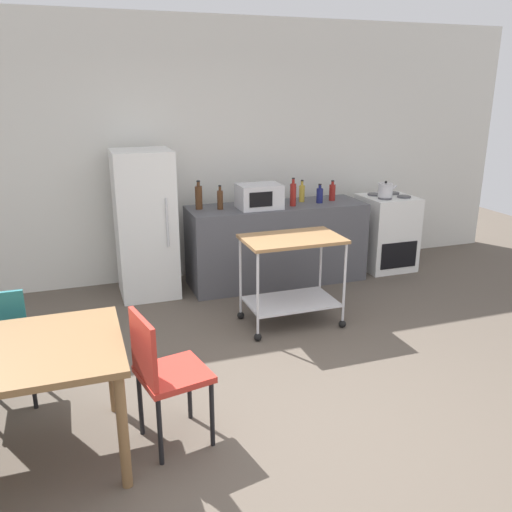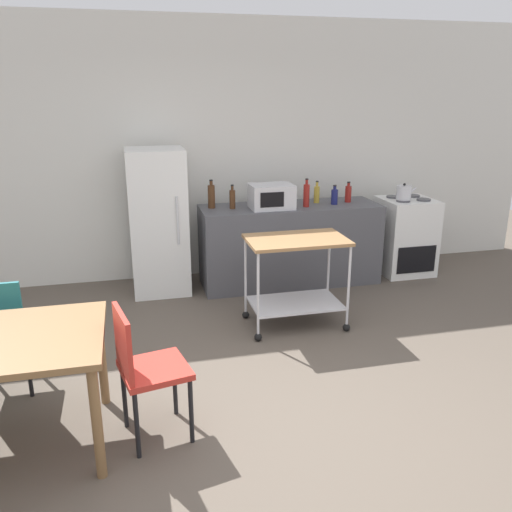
{
  "view_description": "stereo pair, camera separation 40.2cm",
  "coord_description": "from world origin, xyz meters",
  "px_view_note": "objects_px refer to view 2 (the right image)",
  "views": [
    {
      "loc": [
        -1.22,
        -2.79,
        2.14
      ],
      "look_at": [
        0.16,
        1.2,
        0.8
      ],
      "focal_mm": 37.18,
      "sensor_mm": 36.0,
      "label": 1
    },
    {
      "loc": [
        -0.84,
        -2.91,
        2.14
      ],
      "look_at": [
        0.16,
        1.2,
        0.8
      ],
      "focal_mm": 37.18,
      "sensor_mm": 36.0,
      "label": 2
    }
  ],
  "objects_px": {
    "bottle_wine": "(334,196)",
    "kettle": "(404,193)",
    "microwave": "(272,196)",
    "bottle_hot_sauce": "(317,194)",
    "bottle_sparkling_water": "(232,199)",
    "stove_oven": "(405,236)",
    "bottle_olive_oil": "(306,195)",
    "bottle_vinegar": "(348,194)",
    "kitchen_cart": "(296,267)",
    "refrigerator": "(158,222)",
    "bottle_soy_sauce": "(211,196)",
    "chair_red": "(144,365)",
    "chair_teal": "(0,328)"
  },
  "relations": [
    {
      "from": "chair_red",
      "to": "stove_oven",
      "type": "height_order",
      "value": "stove_oven"
    },
    {
      "from": "bottle_soy_sauce",
      "to": "bottle_hot_sauce",
      "type": "relative_size",
      "value": 1.24
    },
    {
      "from": "kitchen_cart",
      "to": "kettle",
      "type": "bearing_deg",
      "value": 32.83
    },
    {
      "from": "microwave",
      "to": "stove_oven",
      "type": "bearing_deg",
      "value": 3.39
    },
    {
      "from": "bottle_olive_oil",
      "to": "bottle_vinegar",
      "type": "xyz_separation_m",
      "value": [
        0.55,
        0.13,
        -0.03
      ]
    },
    {
      "from": "bottle_hot_sauce",
      "to": "chair_teal",
      "type": "bearing_deg",
      "value": -148.97
    },
    {
      "from": "bottle_hot_sauce",
      "to": "bottle_wine",
      "type": "bearing_deg",
      "value": -37.96
    },
    {
      "from": "chair_teal",
      "to": "kettle",
      "type": "relative_size",
      "value": 3.71
    },
    {
      "from": "bottle_soy_sauce",
      "to": "microwave",
      "type": "height_order",
      "value": "bottle_soy_sauce"
    },
    {
      "from": "refrigerator",
      "to": "microwave",
      "type": "distance_m",
      "value": 1.25
    },
    {
      "from": "bottle_soy_sauce",
      "to": "bottle_sparkling_water",
      "type": "bearing_deg",
      "value": -20.53
    },
    {
      "from": "chair_red",
      "to": "bottle_vinegar",
      "type": "xyz_separation_m",
      "value": [
        2.41,
        2.56,
        0.48
      ]
    },
    {
      "from": "kitchen_cart",
      "to": "bottle_hot_sauce",
      "type": "xyz_separation_m",
      "value": [
        0.62,
        1.21,
        0.43
      ]
    },
    {
      "from": "kitchen_cart",
      "to": "bottle_olive_oil",
      "type": "xyz_separation_m",
      "value": [
        0.44,
        1.03,
        0.46
      ]
    },
    {
      "from": "kitchen_cart",
      "to": "bottle_wine",
      "type": "distance_m",
      "value": 1.4
    },
    {
      "from": "stove_oven",
      "to": "kitchen_cart",
      "type": "xyz_separation_m",
      "value": [
        -1.74,
        -1.15,
        0.12
      ]
    },
    {
      "from": "refrigerator",
      "to": "bottle_soy_sauce",
      "type": "distance_m",
      "value": 0.63
    },
    {
      "from": "bottle_sparkling_water",
      "to": "bottle_vinegar",
      "type": "bearing_deg",
      "value": 1.17
    },
    {
      "from": "microwave",
      "to": "bottle_olive_oil",
      "type": "relative_size",
      "value": 1.48
    },
    {
      "from": "chair_red",
      "to": "refrigerator",
      "type": "height_order",
      "value": "refrigerator"
    },
    {
      "from": "kitchen_cart",
      "to": "bottle_wine",
      "type": "relative_size",
      "value": 4.21
    },
    {
      "from": "stove_oven",
      "to": "bottle_sparkling_water",
      "type": "xyz_separation_m",
      "value": [
        -2.11,
        -0.02,
        0.56
      ]
    },
    {
      "from": "bottle_wine",
      "to": "kettle",
      "type": "relative_size",
      "value": 0.9
    },
    {
      "from": "bottle_sparkling_water",
      "to": "bottle_wine",
      "type": "distance_m",
      "value": 1.15
    },
    {
      "from": "bottle_olive_oil",
      "to": "chair_red",
      "type": "bearing_deg",
      "value": -127.56
    },
    {
      "from": "bottle_sparkling_water",
      "to": "bottle_olive_oil",
      "type": "xyz_separation_m",
      "value": [
        0.8,
        -0.1,
        0.02
      ]
    },
    {
      "from": "microwave",
      "to": "bottle_hot_sauce",
      "type": "bearing_deg",
      "value": 15.68
    },
    {
      "from": "stove_oven",
      "to": "bottle_sparkling_water",
      "type": "relative_size",
      "value": 3.55
    },
    {
      "from": "stove_oven",
      "to": "kettle",
      "type": "relative_size",
      "value": 3.84
    },
    {
      "from": "refrigerator",
      "to": "bottle_sparkling_water",
      "type": "xyz_separation_m",
      "value": [
        0.79,
        -0.1,
        0.23
      ]
    },
    {
      "from": "refrigerator",
      "to": "chair_teal",
      "type": "bearing_deg",
      "value": -124.08
    },
    {
      "from": "chair_teal",
      "to": "bottle_wine",
      "type": "bearing_deg",
      "value": -152.44
    },
    {
      "from": "bottle_olive_oil",
      "to": "bottle_hot_sauce",
      "type": "height_order",
      "value": "bottle_olive_oil"
    },
    {
      "from": "chair_teal",
      "to": "bottle_wine",
      "type": "height_order",
      "value": "bottle_wine"
    },
    {
      "from": "bottle_hot_sauce",
      "to": "bottle_soy_sauce",
      "type": "bearing_deg",
      "value": 179.82
    },
    {
      "from": "stove_oven",
      "to": "bottle_soy_sauce",
      "type": "height_order",
      "value": "bottle_soy_sauce"
    },
    {
      "from": "stove_oven",
      "to": "kettle",
      "type": "distance_m",
      "value": 0.57
    },
    {
      "from": "bottle_wine",
      "to": "bottle_hot_sauce",
      "type": "bearing_deg",
      "value": 142.04
    },
    {
      "from": "microwave",
      "to": "bottle_hot_sauce",
      "type": "distance_m",
      "value": 0.6
    },
    {
      "from": "bottle_vinegar",
      "to": "kettle",
      "type": "distance_m",
      "value": 0.65
    },
    {
      "from": "bottle_olive_oil",
      "to": "bottle_hot_sauce",
      "type": "relative_size",
      "value": 1.25
    },
    {
      "from": "microwave",
      "to": "bottle_vinegar",
      "type": "bearing_deg",
      "value": 6.84
    },
    {
      "from": "kettle",
      "to": "bottle_olive_oil",
      "type": "bearing_deg",
      "value": -179.14
    },
    {
      "from": "bottle_wine",
      "to": "bottle_vinegar",
      "type": "xyz_separation_m",
      "value": [
        0.2,
        0.08,
        0.01
      ]
    },
    {
      "from": "bottle_sparkling_water",
      "to": "bottle_wine",
      "type": "xyz_separation_m",
      "value": [
        1.15,
        -0.05,
        -0.02
      ]
    },
    {
      "from": "bottle_olive_oil",
      "to": "kettle",
      "type": "bearing_deg",
      "value": 0.86
    },
    {
      "from": "bottle_olive_oil",
      "to": "bottle_vinegar",
      "type": "height_order",
      "value": "bottle_olive_oil"
    },
    {
      "from": "bottle_olive_oil",
      "to": "kettle",
      "type": "distance_m",
      "value": 1.18
    },
    {
      "from": "refrigerator",
      "to": "bottle_hot_sauce",
      "type": "relative_size",
      "value": 6.24
    },
    {
      "from": "stove_oven",
      "to": "bottle_olive_oil",
      "type": "bearing_deg",
      "value": -174.9
    }
  ]
}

